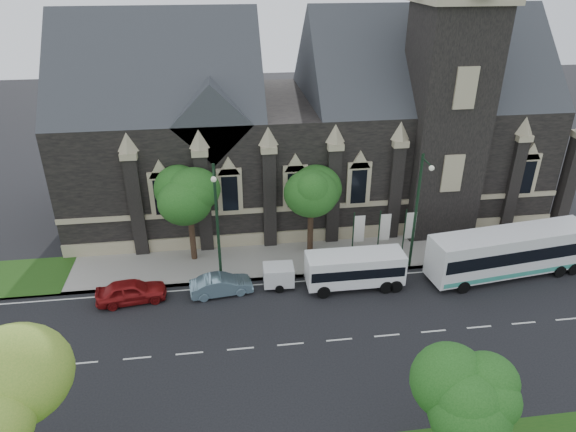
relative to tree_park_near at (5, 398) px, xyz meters
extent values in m
plane|color=black|center=(11.77, 8.77, -6.42)|extent=(160.00, 160.00, 0.00)
cube|color=#9B958D|center=(11.77, 18.27, -6.34)|extent=(80.00, 5.00, 0.15)
cube|color=black|center=(15.77, 28.27, -1.42)|extent=(40.00, 15.00, 10.00)
cube|color=#2C2E33|center=(3.77, 28.27, 3.58)|extent=(16.00, 15.00, 15.00)
cube|color=#2C2E33|center=(25.77, 28.27, 3.58)|extent=(20.00, 15.00, 15.00)
cube|color=#2C2E33|center=(7.77, 23.77, 3.58)|extent=(6.00, 6.00, 6.00)
cube|color=black|center=(25.77, 22.27, 2.58)|extent=(5.50, 5.50, 18.00)
cube|color=tan|center=(15.77, 20.73, -3.22)|extent=(40.00, 0.22, 0.40)
cube|color=tan|center=(15.77, 20.73, -5.82)|extent=(40.00, 0.25, 1.20)
cube|color=black|center=(13.77, 20.59, -1.62)|extent=(1.20, 0.12, 2.80)
sphere|color=#6B9E2F|center=(0.55, 0.55, 0.58)|extent=(3.12, 3.12, 3.12)
sphere|color=#1E4E18|center=(17.77, -0.73, -1.94)|extent=(3.20, 3.20, 3.20)
sphere|color=#1E4E18|center=(18.37, -0.13, -1.34)|extent=(2.40, 2.40, 2.40)
cylinder|color=black|center=(14.77, 19.27, -4.44)|extent=(0.44, 0.44, 3.96)
sphere|color=#1E4E18|center=(14.77, 19.27, -0.78)|extent=(3.84, 3.84, 3.84)
sphere|color=#1E4E18|center=(15.49, 19.99, -0.06)|extent=(2.88, 2.88, 2.88)
cylinder|color=black|center=(5.77, 19.27, -4.44)|extent=(0.44, 0.44, 3.96)
sphere|color=#1E4E18|center=(5.77, 19.27, -0.85)|extent=(3.68, 3.68, 3.68)
sphere|color=#1E4E18|center=(6.46, 19.96, -0.16)|extent=(2.76, 2.76, 2.76)
cylinder|color=black|center=(21.77, 16.07, -1.92)|extent=(0.20, 0.20, 9.00)
cylinder|color=black|center=(21.77, 15.27, 2.28)|extent=(0.10, 1.60, 0.10)
sphere|color=silver|center=(21.77, 14.47, 2.18)|extent=(0.36, 0.36, 0.36)
cylinder|color=black|center=(7.77, 16.07, -1.92)|extent=(0.20, 0.20, 9.00)
cylinder|color=black|center=(7.77, 15.27, 2.28)|extent=(0.10, 1.60, 0.10)
sphere|color=silver|center=(7.77, 14.47, 2.18)|extent=(0.36, 0.36, 0.36)
cylinder|color=black|center=(17.77, 17.77, -4.42)|extent=(0.10, 0.10, 4.00)
cube|color=white|center=(18.22, 17.77, -3.82)|extent=(0.80, 0.04, 2.20)
cylinder|color=black|center=(19.77, 17.77, -4.42)|extent=(0.10, 0.10, 4.00)
cube|color=white|center=(20.22, 17.77, -3.82)|extent=(0.80, 0.04, 2.20)
cylinder|color=black|center=(21.77, 17.77, -4.42)|extent=(0.10, 0.10, 4.00)
cube|color=white|center=(22.22, 17.77, -3.82)|extent=(0.80, 0.04, 2.20)
cube|color=white|center=(28.38, 14.19, -4.43)|extent=(12.28, 3.99, 3.07)
cube|color=black|center=(28.38, 14.19, -4.24)|extent=(11.80, 3.97, 0.98)
cube|color=teal|center=(28.38, 14.19, -5.67)|extent=(11.80, 3.96, 0.35)
cylinder|color=black|center=(24.35, 12.42, -5.97)|extent=(0.93, 0.39, 0.90)
cylinder|color=black|center=(24.03, 14.92, -5.97)|extent=(0.93, 0.39, 0.90)
cylinder|color=black|center=(32.12, 13.40, -5.97)|extent=(0.93, 0.39, 0.90)
cylinder|color=black|center=(31.81, 15.89, -5.97)|extent=(0.93, 0.39, 0.90)
cylinder|color=black|center=(33.32, 13.55, -5.97)|extent=(0.93, 0.39, 0.90)
cylinder|color=black|center=(33.01, 16.04, -5.97)|extent=(0.93, 0.39, 0.90)
cube|color=white|center=(17.03, 14.20, -4.88)|extent=(6.78, 2.14, 2.16)
cube|color=black|center=(17.03, 14.20, -4.80)|extent=(6.51, 2.18, 0.73)
cylinder|color=black|center=(14.66, 13.13, -5.97)|extent=(0.90, 0.28, 0.90)
cylinder|color=black|center=(14.66, 15.26, -5.97)|extent=(0.90, 0.28, 0.90)
cylinder|color=black|center=(19.07, 13.14, -5.97)|extent=(0.90, 0.28, 0.90)
cylinder|color=black|center=(19.06, 15.27, -5.97)|extent=(0.90, 0.28, 0.90)
cylinder|color=black|center=(19.75, 13.14, -5.97)|extent=(0.90, 0.28, 0.90)
cylinder|color=black|center=(19.74, 15.27, -5.97)|extent=(0.90, 0.28, 0.90)
cube|color=silver|center=(11.77, 14.93, -5.47)|extent=(2.16, 1.65, 1.37)
cylinder|color=black|center=(11.75, 14.14, -6.12)|extent=(0.60, 0.23, 0.59)
cylinder|color=black|center=(11.80, 15.72, -6.12)|extent=(0.60, 0.23, 0.59)
cylinder|color=black|center=(13.14, 14.88, -5.84)|extent=(1.27, 0.13, 0.08)
imported|color=#6D8D9D|center=(7.77, 14.56, -5.71)|extent=(4.42, 2.01, 1.41)
imported|color=maroon|center=(1.77, 14.51, -5.63)|extent=(4.79, 2.40, 1.57)
camera|label=1|loc=(8.46, -14.87, 14.43)|focal=31.88mm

